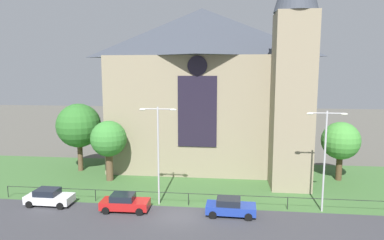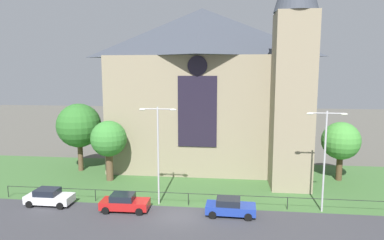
# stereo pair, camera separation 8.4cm
# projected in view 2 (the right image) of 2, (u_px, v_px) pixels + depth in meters

# --- Properties ---
(ground) EXTENTS (160.00, 160.00, 0.00)m
(ground) POSITION_uv_depth(u_px,v_px,m) (192.00, 179.00, 38.75)
(ground) COLOR #56544C
(road_asphalt) EXTENTS (120.00, 8.00, 0.01)m
(road_asphalt) POSITION_uv_depth(u_px,v_px,m) (175.00, 226.00, 26.94)
(road_asphalt) COLOR #38383D
(road_asphalt) RESTS_ON ground
(grass_verge) EXTENTS (120.00, 20.00, 0.01)m
(grass_verge) POSITION_uv_depth(u_px,v_px,m) (190.00, 185.00, 36.78)
(grass_verge) COLOR #3D6633
(grass_verge) RESTS_ON ground
(church_building) EXTENTS (23.20, 16.20, 26.00)m
(church_building) POSITION_uv_depth(u_px,v_px,m) (208.00, 87.00, 43.13)
(church_building) COLOR gray
(church_building) RESTS_ON ground
(iron_railing) EXTENTS (35.57, 0.07, 1.13)m
(iron_railing) POSITION_uv_depth(u_px,v_px,m) (188.00, 195.00, 31.18)
(iron_railing) COLOR black
(iron_railing) RESTS_ON ground
(tree_right_far) EXTENTS (4.20, 4.20, 6.64)m
(tree_right_far) POSITION_uv_depth(u_px,v_px,m) (341.00, 141.00, 37.93)
(tree_right_far) COLOR #4C3823
(tree_right_far) RESTS_ON ground
(tree_left_far) EXTENTS (5.35, 5.35, 8.33)m
(tree_left_far) POSITION_uv_depth(u_px,v_px,m) (79.00, 126.00, 41.55)
(tree_left_far) COLOR brown
(tree_left_far) RESTS_ON ground
(tree_left_near) EXTENTS (3.99, 3.99, 6.78)m
(tree_left_near) POSITION_uv_depth(u_px,v_px,m) (109.00, 139.00, 37.89)
(tree_left_near) COLOR brown
(tree_left_near) RESTS_ON ground
(streetlamp_near) EXTENTS (3.37, 0.26, 9.05)m
(streetlamp_near) POSITION_uv_depth(u_px,v_px,m) (158.00, 144.00, 30.73)
(streetlamp_near) COLOR #B2B2B7
(streetlamp_near) RESTS_ON ground
(streetlamp_far) EXTENTS (3.37, 0.26, 8.88)m
(streetlamp_far) POSITION_uv_depth(u_px,v_px,m) (325.00, 149.00, 29.09)
(streetlamp_far) COLOR #B2B2B7
(streetlamp_far) RESTS_ON ground
(parked_car_white) EXTENTS (4.22, 2.06, 1.51)m
(parked_car_white) POSITION_uv_depth(u_px,v_px,m) (49.00, 197.00, 31.28)
(parked_car_white) COLOR silver
(parked_car_white) RESTS_ON ground
(parked_car_red) EXTENTS (4.25, 2.12, 1.51)m
(parked_car_red) POSITION_uv_depth(u_px,v_px,m) (124.00, 202.00, 29.96)
(parked_car_red) COLOR #B21919
(parked_car_red) RESTS_ON ground
(parked_car_blue) EXTENTS (4.25, 2.13, 1.51)m
(parked_car_blue) POSITION_uv_depth(u_px,v_px,m) (230.00, 207.00, 28.96)
(parked_car_blue) COLOR #1E3899
(parked_car_blue) RESTS_ON ground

